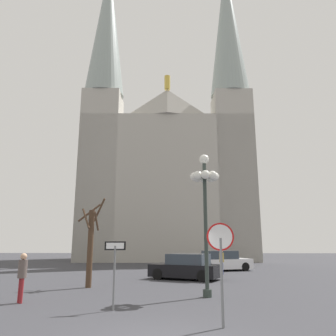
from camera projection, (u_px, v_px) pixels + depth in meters
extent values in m
cube|color=#ADA89E|center=(167.00, 192.00, 42.57)|extent=(20.84, 12.37, 16.90)
pyramid|color=#ADA89E|center=(167.00, 103.00, 40.09)|extent=(7.22, 2.25, 3.50)
cylinder|color=gold|center=(167.00, 83.00, 40.67)|extent=(0.70, 0.70, 1.80)
cube|color=#ADA89E|center=(100.00, 174.00, 39.37)|extent=(4.62, 4.62, 20.13)
cone|color=gray|center=(107.00, 26.00, 43.74)|extent=(4.91, 4.91, 19.88)
cube|color=#ADA89E|center=(234.00, 174.00, 39.47)|extent=(4.62, 4.62, 20.13)
cone|color=gray|center=(227.00, 27.00, 43.84)|extent=(4.91, 4.91, 19.88)
cylinder|color=slate|center=(222.00, 282.00, 8.76)|extent=(0.08, 0.08, 2.27)
cylinder|color=red|center=(220.00, 237.00, 9.01)|extent=(0.75, 0.10, 0.75)
cylinder|color=white|center=(220.00, 237.00, 8.99)|extent=(0.66, 0.06, 0.66)
cylinder|color=slate|center=(114.00, 278.00, 10.90)|extent=(0.07, 0.07, 2.04)
cube|color=black|center=(115.00, 246.00, 11.12)|extent=(0.70, 0.16, 0.29)
cube|color=white|center=(115.00, 246.00, 11.11)|extent=(0.58, 0.12, 0.20)
cylinder|color=#2D3833|center=(206.00, 228.00, 13.86)|extent=(0.16, 0.16, 5.51)
cylinder|color=#2D3833|center=(207.00, 293.00, 13.29)|extent=(0.36, 0.36, 0.30)
sphere|color=white|center=(204.00, 159.00, 14.51)|extent=(0.42, 0.42, 0.42)
sphere|color=white|center=(215.00, 177.00, 14.33)|extent=(0.38, 0.38, 0.38)
cylinder|color=#2D3833|center=(210.00, 177.00, 14.34)|extent=(0.05, 0.44, 0.05)
sphere|color=white|center=(211.00, 178.00, 14.64)|extent=(0.38, 0.38, 0.38)
cylinder|color=#2D3833|center=(208.00, 177.00, 14.49)|extent=(0.35, 0.35, 0.05)
sphere|color=white|center=(204.00, 179.00, 14.77)|extent=(0.38, 0.38, 0.38)
cylinder|color=#2D3833|center=(204.00, 178.00, 14.56)|extent=(0.44, 0.05, 0.05)
sphere|color=white|center=(197.00, 178.00, 14.65)|extent=(0.38, 0.38, 0.38)
cylinder|color=#2D3833|center=(201.00, 177.00, 14.50)|extent=(0.35, 0.35, 0.05)
sphere|color=white|center=(194.00, 177.00, 14.35)|extent=(0.38, 0.38, 0.38)
cylinder|color=#2D3833|center=(199.00, 177.00, 14.35)|extent=(0.05, 0.44, 0.05)
sphere|color=white|center=(198.00, 175.00, 14.05)|extent=(0.38, 0.38, 0.38)
cylinder|color=#2D3833|center=(201.00, 176.00, 14.19)|extent=(0.35, 0.35, 0.05)
sphere|color=white|center=(205.00, 175.00, 13.91)|extent=(0.38, 0.38, 0.38)
cylinder|color=#2D3833|center=(205.00, 176.00, 14.13)|extent=(0.44, 0.05, 0.05)
sphere|color=white|center=(212.00, 175.00, 14.03)|extent=(0.38, 0.38, 0.38)
cylinder|color=#2D3833|center=(208.00, 176.00, 14.19)|extent=(0.35, 0.35, 0.05)
cylinder|color=#473323|center=(90.00, 248.00, 16.45)|extent=(0.29, 0.29, 3.75)
cylinder|color=#473323|center=(97.00, 221.00, 16.70)|extent=(0.19, 0.63, 0.93)
cylinder|color=#473323|center=(86.00, 218.00, 16.54)|extent=(0.60, 0.58, 1.03)
cylinder|color=#473323|center=(99.00, 210.00, 17.17)|extent=(0.76, 0.73, 1.16)
cylinder|color=#473323|center=(90.00, 213.00, 17.33)|extent=(1.09, 0.63, 0.99)
cube|color=black|center=(185.00, 270.00, 19.68)|extent=(4.49, 3.34, 0.72)
cube|color=#333D47|center=(188.00, 259.00, 19.74)|extent=(2.77, 2.45, 0.61)
cylinder|color=black|center=(158.00, 274.00, 19.49)|extent=(0.67, 0.46, 0.64)
cylinder|color=black|center=(170.00, 272.00, 20.95)|extent=(0.67, 0.46, 0.64)
cylinder|color=black|center=(203.00, 276.00, 18.32)|extent=(0.67, 0.46, 0.64)
cylinder|color=black|center=(212.00, 274.00, 19.78)|extent=(0.67, 0.46, 0.64)
cube|color=silver|center=(223.00, 264.00, 25.66)|extent=(4.68, 3.06, 0.74)
cube|color=#333D47|center=(220.00, 255.00, 25.75)|extent=(2.81, 2.32, 0.61)
cylinder|color=black|center=(235.00, 265.00, 26.79)|extent=(0.68, 0.40, 0.64)
cylinder|color=black|center=(245.00, 267.00, 25.22)|extent=(0.68, 0.40, 0.64)
cylinder|color=black|center=(201.00, 266.00, 26.02)|extent=(0.68, 0.40, 0.64)
cylinder|color=black|center=(209.00, 268.00, 24.44)|extent=(0.68, 0.40, 0.64)
cylinder|color=navy|center=(222.00, 268.00, 22.41)|extent=(0.12, 0.12, 0.82)
cylinder|color=navy|center=(221.00, 268.00, 22.55)|extent=(0.12, 0.12, 0.82)
cylinder|color=olive|center=(221.00, 257.00, 22.64)|extent=(0.32, 0.32, 0.62)
sphere|color=tan|center=(221.00, 251.00, 22.73)|extent=(0.22, 0.22, 0.22)
cylinder|color=maroon|center=(21.00, 291.00, 12.00)|extent=(0.12, 0.12, 0.87)
cylinder|color=maroon|center=(20.00, 290.00, 12.11)|extent=(0.12, 0.12, 0.87)
cylinder|color=#594C47|center=(23.00, 269.00, 12.22)|extent=(0.32, 0.32, 0.65)
sphere|color=tan|center=(24.00, 256.00, 12.32)|extent=(0.24, 0.24, 0.24)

